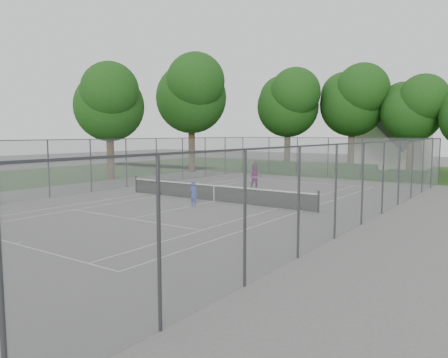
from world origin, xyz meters
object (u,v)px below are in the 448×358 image
Objects in this scene: girl_player at (194,194)px; woman_player at (255,177)px; tennis_net at (214,192)px; house at (392,134)px.

woman_player is (-0.77, 7.60, 0.25)m from girl_player.
girl_player is at bearing -105.87° from woman_player.
girl_player reaches higher than tennis_net.
house is at bearing 62.54° from woman_player.
tennis_net is 6.99× the size of woman_player.
house is 5.08× the size of woman_player.
house reaches higher than tennis_net.
tennis_net is at bearing -105.04° from woman_player.
house is 25.38m from woman_player.
house reaches higher than girl_player.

